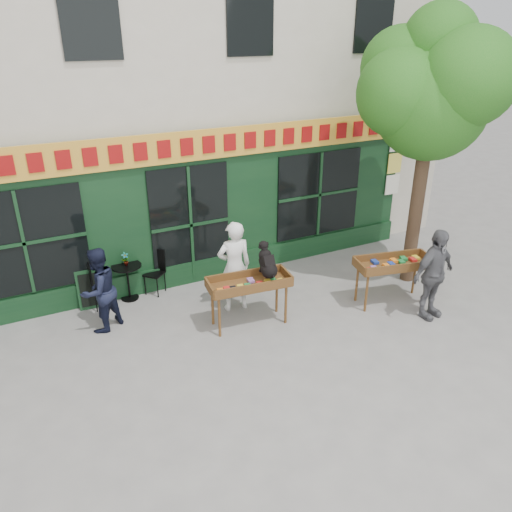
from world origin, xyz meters
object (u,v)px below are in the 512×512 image
(woman, at_px, (234,266))
(bistro_table, at_px, (127,275))
(dog, at_px, (267,259))
(man_left, at_px, (99,290))
(man_right, at_px, (433,274))
(book_cart_center, at_px, (249,285))
(book_cart_right, at_px, (394,266))

(woman, distance_m, bistro_table, 2.26)
(dog, relative_size, man_left, 0.37)
(dog, xyz_separation_m, man_right, (2.87, -1.26, -0.39))
(man_right, bearing_deg, book_cart_center, 150.44)
(dog, relative_size, man_right, 0.33)
(dog, relative_size, woman, 0.33)
(book_cart_right, distance_m, bistro_table, 5.36)
(woman, bearing_deg, dog, 122.69)
(bistro_table, bearing_deg, dog, -43.32)
(bistro_table, height_order, man_left, man_left)
(woman, height_order, bistro_table, woman)
(woman, relative_size, man_left, 1.14)
(woman, bearing_deg, man_left, -3.55)
(woman, relative_size, bistro_table, 2.42)
(book_cart_center, bearing_deg, book_cart_right, -4.70)
(book_cart_center, bearing_deg, man_left, 162.81)
(bistro_table, bearing_deg, woman, -36.38)
(dog, bearing_deg, woman, 122.69)
(book_cart_center, height_order, bistro_table, book_cart_center)
(book_cart_right, xyz_separation_m, bistro_table, (-4.72, 2.53, -0.28))
(book_cart_center, bearing_deg, woman, 96.13)
(book_cart_center, height_order, dog, dog)
(book_cart_right, height_order, bistro_table, book_cart_right)
(book_cart_right, distance_m, man_left, 5.66)
(woman, bearing_deg, book_cart_right, 163.65)
(dog, height_order, bistro_table, dog)
(dog, xyz_separation_m, bistro_table, (-2.14, 2.02, -0.75))
(woman, bearing_deg, book_cart_center, 96.13)
(woman, xyz_separation_m, man_left, (-2.49, 0.43, -0.11))
(book_cart_right, relative_size, bistro_table, 2.10)
(bistro_table, bearing_deg, man_left, -127.98)
(dog, bearing_deg, bistro_table, 142.81)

